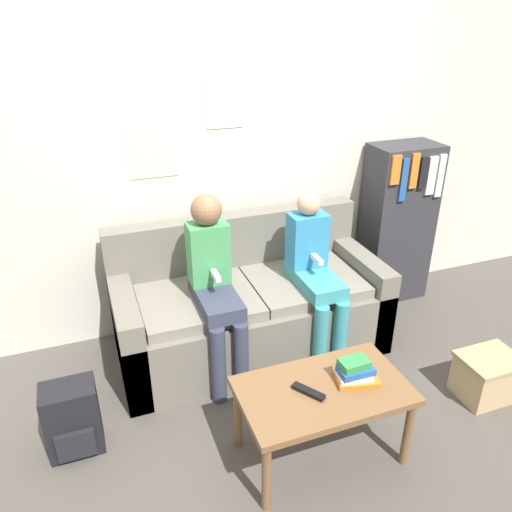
# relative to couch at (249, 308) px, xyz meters

# --- Properties ---
(ground_plane) EXTENTS (10.00, 10.00, 0.00)m
(ground_plane) POSITION_rel_couch_xyz_m (0.00, -0.50, -0.30)
(ground_plane) COLOR #4C4742
(wall_back) EXTENTS (8.00, 0.06, 2.60)m
(wall_back) POSITION_rel_couch_xyz_m (-0.00, 0.48, 1.00)
(wall_back) COLOR beige
(wall_back) RESTS_ON ground_plane
(couch) EXTENTS (1.76, 0.78, 0.88)m
(couch) POSITION_rel_couch_xyz_m (0.00, 0.00, 0.00)
(couch) COLOR #6B665B
(couch) RESTS_ON ground_plane
(coffee_table) EXTENTS (0.84, 0.49, 0.44)m
(coffee_table) POSITION_rel_couch_xyz_m (0.03, -1.02, 0.08)
(coffee_table) COLOR brown
(coffee_table) RESTS_ON ground_plane
(person_left) EXTENTS (0.24, 0.54, 1.17)m
(person_left) POSITION_rel_couch_xyz_m (-0.28, -0.18, 0.36)
(person_left) COLOR #33384C
(person_left) RESTS_ON ground_plane
(person_right) EXTENTS (0.24, 0.54, 1.10)m
(person_right) POSITION_rel_couch_xyz_m (0.38, -0.19, 0.32)
(person_right) COLOR teal
(person_right) RESTS_ON ground_plane
(tv_remote) EXTENTS (0.13, 0.16, 0.02)m
(tv_remote) POSITION_rel_couch_xyz_m (-0.06, -1.03, 0.15)
(tv_remote) COLOR black
(tv_remote) RESTS_ON coffee_table
(book_stack) EXTENTS (0.24, 0.19, 0.12)m
(book_stack) POSITION_rel_couch_xyz_m (0.20, -1.02, 0.19)
(book_stack) COLOR orange
(book_stack) RESTS_ON coffee_table
(bookshelf) EXTENTS (0.51, 0.33, 1.24)m
(bookshelf) POSITION_rel_couch_xyz_m (1.32, 0.28, 0.32)
(bookshelf) COLOR #2D2D33
(bookshelf) RESTS_ON ground_plane
(storage_box) EXTENTS (0.35, 0.28, 0.28)m
(storage_box) POSITION_rel_couch_xyz_m (1.17, -0.97, -0.16)
(storage_box) COLOR tan
(storage_box) RESTS_ON ground_plane
(backpack) EXTENTS (0.27, 0.22, 0.41)m
(backpack) POSITION_rel_couch_xyz_m (-1.17, -0.54, -0.10)
(backpack) COLOR black
(backpack) RESTS_ON ground_plane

